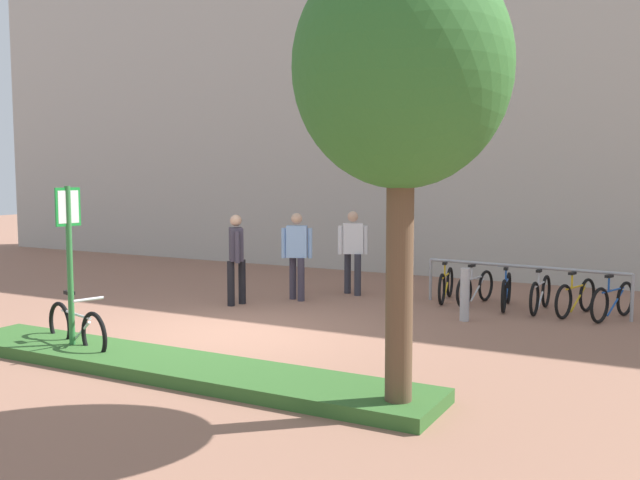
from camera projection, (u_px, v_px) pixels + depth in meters
name	position (u px, v px, depth m)	size (l,w,h in m)	color
ground_plane	(234.00, 332.00, 11.11)	(60.00, 60.00, 0.00)	#936651
building_facade	(413.00, 72.00, 17.46)	(28.00, 1.20, 10.00)	#B2ADA3
planter_strip	(171.00, 366.00, 8.83)	(7.00, 1.10, 0.16)	#336028
tree_sidewalk	(402.00, 71.00, 6.95)	(2.18, 2.18, 4.74)	brown
parking_sign_post	(69.00, 245.00, 9.51)	(0.10, 0.36, 2.32)	#2D7238
bike_at_sign	(76.00, 329.00, 9.74)	(1.62, 0.59, 0.86)	black
bike_rack_cluster	(523.00, 291.00, 12.87)	(3.74, 1.84, 0.83)	#99999E
bollard_steel	(465.00, 295.00, 11.88)	(0.16, 0.16, 0.90)	#ADADB2
person_suited_navy	(236.00, 253.00, 13.28)	(0.44, 0.49, 1.72)	black
person_shirt_white	(297.00, 251.00, 13.79)	(0.56, 0.38, 1.72)	#383342
person_casual_tan	(353.00, 247.00, 14.44)	(0.53, 0.41, 1.72)	#2D2D38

